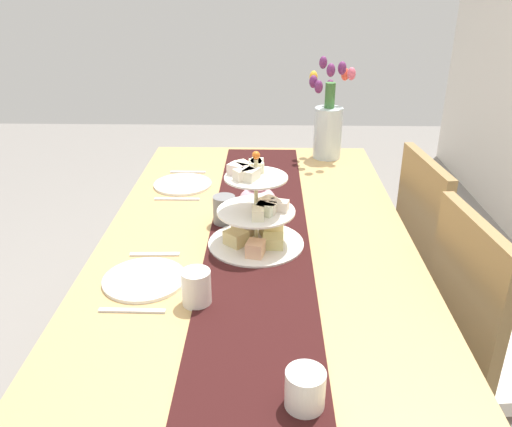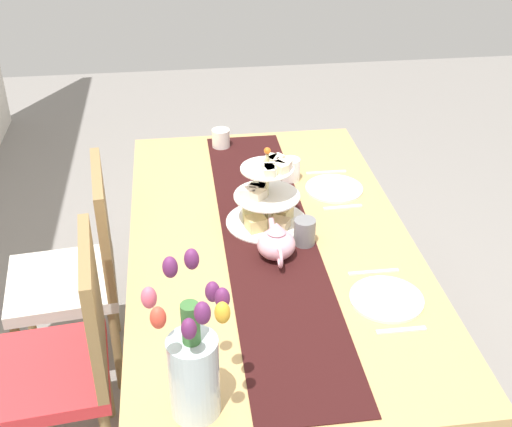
# 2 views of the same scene
# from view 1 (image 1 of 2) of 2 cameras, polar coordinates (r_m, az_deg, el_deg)

# --- Properties ---
(ground_plane) EXTENTS (8.00, 8.00, 0.00)m
(ground_plane) POSITION_cam_1_polar(r_m,az_deg,el_deg) (2.18, 0.06, -19.57)
(ground_plane) COLOR gray
(dining_table) EXTENTS (1.79, 1.00, 0.74)m
(dining_table) POSITION_cam_1_polar(r_m,az_deg,el_deg) (1.78, 0.07, -4.51)
(dining_table) COLOR tan
(dining_table) RESTS_ON ground_plane
(chair_left) EXTENTS (0.46, 0.46, 0.91)m
(chair_left) POSITION_cam_1_polar(r_m,az_deg,el_deg) (2.19, 19.68, -4.53)
(chair_left) COLOR olive
(chair_left) RESTS_ON ground_plane
(chair_right) EXTENTS (0.46, 0.46, 0.91)m
(chair_right) POSITION_cam_1_polar(r_m,az_deg,el_deg) (1.79, 24.37, -12.40)
(chair_right) COLOR olive
(chair_right) RESTS_ON ground_plane
(table_runner) EXTENTS (1.71, 0.32, 0.00)m
(table_runner) POSITION_cam_1_polar(r_m,az_deg,el_deg) (1.74, 0.33, -1.83)
(table_runner) COLOR black
(table_runner) RESTS_ON dining_table
(tiered_cake_stand) EXTENTS (0.30, 0.30, 0.30)m
(tiered_cake_stand) POSITION_cam_1_polar(r_m,az_deg,el_deg) (1.61, 0.04, -0.22)
(tiered_cake_stand) COLOR beige
(tiered_cake_stand) RESTS_ON table_runner
(teapot) EXTENTS (0.24, 0.13, 0.14)m
(teapot) POSITION_cam_1_polar(r_m,az_deg,el_deg) (1.83, 0.16, 1.55)
(teapot) COLOR #E5A8BC
(teapot) RESTS_ON table_runner
(tulip_vase) EXTENTS (0.23, 0.20, 0.44)m
(tulip_vase) POSITION_cam_1_polar(r_m,az_deg,el_deg) (2.41, 7.84, 9.69)
(tulip_vase) COLOR silver
(tulip_vase) RESTS_ON dining_table
(cream_jug) EXTENTS (0.08, 0.08, 0.08)m
(cream_jug) POSITION_cam_1_polar(r_m,az_deg,el_deg) (1.08, 5.35, -18.51)
(cream_jug) COLOR white
(cream_jug) RESTS_ON dining_table
(dinner_plate_left) EXTENTS (0.23, 0.23, 0.01)m
(dinner_plate_left) POSITION_cam_1_polar(r_m,az_deg,el_deg) (2.13, -7.96, 3.16)
(dinner_plate_left) COLOR white
(dinner_plate_left) RESTS_ON dining_table
(fork_left) EXTENTS (0.02, 0.15, 0.01)m
(fork_left) POSITION_cam_1_polar(r_m,az_deg,el_deg) (2.26, -7.41, 4.48)
(fork_left) COLOR silver
(fork_left) RESTS_ON dining_table
(knife_left) EXTENTS (0.01, 0.17, 0.01)m
(knife_left) POSITION_cam_1_polar(r_m,az_deg,el_deg) (1.99, -8.57, 1.56)
(knife_left) COLOR silver
(knife_left) RESTS_ON dining_table
(dinner_plate_right) EXTENTS (0.23, 0.23, 0.01)m
(dinner_plate_right) POSITION_cam_1_polar(r_m,az_deg,el_deg) (1.50, -12.02, -7.00)
(dinner_plate_right) COLOR white
(dinner_plate_right) RESTS_ON dining_table
(fork_right) EXTENTS (0.02, 0.15, 0.01)m
(fork_right) POSITION_cam_1_polar(r_m,az_deg,el_deg) (1.62, -10.93, -4.36)
(fork_right) COLOR silver
(fork_right) RESTS_ON dining_table
(knife_right) EXTENTS (0.02, 0.17, 0.01)m
(knife_right) POSITION_cam_1_polar(r_m,az_deg,el_deg) (1.38, -13.30, -10.22)
(knife_right) COLOR silver
(knife_right) RESTS_ON dining_table
(mug_grey) EXTENTS (0.08, 0.08, 0.09)m
(mug_grey) POSITION_cam_1_polar(r_m,az_deg,el_deg) (1.77, -3.47, 0.43)
(mug_grey) COLOR slate
(mug_grey) RESTS_ON table_runner
(mug_white_text) EXTENTS (0.08, 0.08, 0.09)m
(mug_white_text) POSITION_cam_1_polar(r_m,az_deg,el_deg) (1.36, -6.49, -7.99)
(mug_white_text) COLOR white
(mug_white_text) RESTS_ON dining_table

